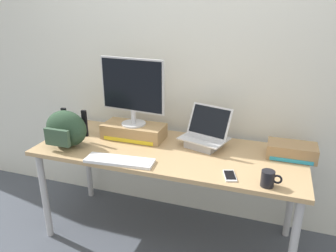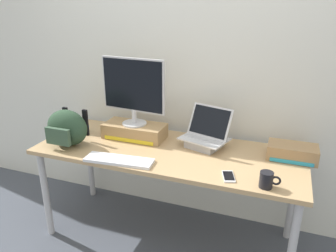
{
  "view_description": "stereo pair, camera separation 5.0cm",
  "coord_description": "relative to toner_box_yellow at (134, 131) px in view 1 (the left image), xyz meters",
  "views": [
    {
      "loc": [
        0.68,
        -1.99,
        1.72
      ],
      "look_at": [
        0.0,
        0.0,
        0.92
      ],
      "focal_mm": 34.57,
      "sensor_mm": 36.0,
      "label": 1
    },
    {
      "loc": [
        0.73,
        -1.98,
        1.72
      ],
      "look_at": [
        0.0,
        0.0,
        0.92
      ],
      "focal_mm": 34.57,
      "sensor_mm": 36.0,
      "label": 2
    }
  ],
  "objects": [
    {
      "name": "back_wall",
      "position": [
        0.32,
        0.34,
        0.5
      ],
      "size": [
        7.0,
        0.1,
        2.6
      ],
      "primitive_type": "cube",
      "color": "silver",
      "rests_on": "ground"
    },
    {
      "name": "external_keyboard",
      "position": [
        0.08,
        -0.41,
        -0.04
      ],
      "size": [
        0.47,
        0.18,
        0.02
      ],
      "rotation": [
        0.0,
        0.0,
        0.09
      ],
      "color": "white",
      "rests_on": "desk"
    },
    {
      "name": "toner_box_cyan",
      "position": [
        1.15,
        0.03,
        -0.01
      ],
      "size": [
        0.32,
        0.18,
        0.1
      ],
      "color": "#9E7A51",
      "rests_on": "desk"
    },
    {
      "name": "cell_phone",
      "position": [
        0.8,
        -0.37,
        -0.05
      ],
      "size": [
        0.11,
        0.15,
        0.01
      ],
      "rotation": [
        0.0,
        0.0,
        0.31
      ],
      "color": "silver",
      "rests_on": "desk"
    },
    {
      "name": "coffee_mug",
      "position": [
        1.02,
        -0.41,
        -0.01
      ],
      "size": [
        0.12,
        0.08,
        0.09
      ],
      "color": "black",
      "rests_on": "desk"
    },
    {
      "name": "ground_plane",
      "position": [
        0.32,
        -0.12,
        -0.8
      ],
      "size": [
        20.0,
        20.0,
        0.0
      ],
      "primitive_type": "plane",
      "color": "#474C56"
    },
    {
      "name": "desktop_monitor",
      "position": [
        -0.0,
        -0.0,
        0.33
      ],
      "size": [
        0.52,
        0.19,
        0.51
      ],
      "rotation": [
        0.0,
        0.0,
        -0.1
      ],
      "color": "silver",
      "rests_on": "toner_box_yellow"
    },
    {
      "name": "toner_box_yellow",
      "position": [
        0.0,
        0.0,
        0.0
      ],
      "size": [
        0.47,
        0.23,
        0.11
      ],
      "color": "#A88456",
      "rests_on": "desk"
    },
    {
      "name": "messenger_backpack",
      "position": [
        -0.4,
        -0.3,
        0.08
      ],
      "size": [
        0.32,
        0.24,
        0.27
      ],
      "rotation": [
        0.0,
        0.0,
        0.0
      ],
      "color": "#28422D",
      "rests_on": "desk"
    },
    {
      "name": "plush_toy",
      "position": [
        -0.44,
        -0.05,
        -0.01
      ],
      "size": [
        0.1,
        0.1,
        0.1
      ],
      "color": "#2393CC",
      "rests_on": "desk"
    },
    {
      "name": "open_laptop",
      "position": [
        0.55,
        0.02,
        0.0
      ],
      "size": [
        0.38,
        0.32,
        0.28
      ],
      "rotation": [
        0.0,
        0.0,
        -0.3
      ],
      "color": "#ADADB2",
      "rests_on": "desk"
    },
    {
      "name": "desk",
      "position": [
        0.32,
        -0.12,
        -0.13
      ],
      "size": [
        1.89,
        0.73,
        0.74
      ],
      "color": "tan",
      "rests_on": "ground"
    }
  ]
}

